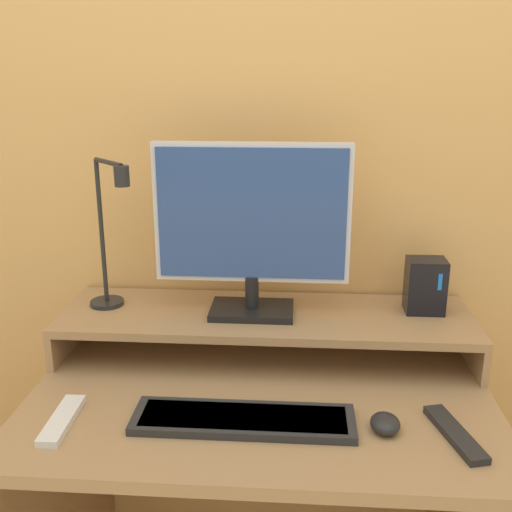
# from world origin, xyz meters

# --- Properties ---
(wall_back) EXTENTS (6.00, 0.05, 2.50)m
(wall_back) POSITION_xyz_m (0.00, 0.75, 1.25)
(wall_back) COLOR #E5AD60
(wall_back) RESTS_ON ground_plane
(desk) EXTENTS (1.09, 0.72, 0.77)m
(desk) POSITION_xyz_m (0.00, 0.36, 0.53)
(desk) COLOR #A87F51
(desk) RESTS_ON ground_plane
(monitor_shelf) EXTENTS (1.09, 0.32, 0.11)m
(monitor_shelf) POSITION_xyz_m (0.00, 0.56, 0.87)
(monitor_shelf) COLOR #A87F51
(monitor_shelf) RESTS_ON desk
(monitor) EXTENTS (0.50, 0.14, 0.45)m
(monitor) POSITION_xyz_m (-0.04, 0.55, 1.13)
(monitor) COLOR black
(monitor) RESTS_ON monitor_shelf
(desk_lamp) EXTENTS (0.16, 0.16, 0.40)m
(desk_lamp) POSITION_xyz_m (-0.41, 0.55, 1.07)
(desk_lamp) COLOR black
(desk_lamp) RESTS_ON monitor_shelf
(router_dock) EXTENTS (0.10, 0.08, 0.15)m
(router_dock) POSITION_xyz_m (0.42, 0.60, 0.96)
(router_dock) COLOR black
(router_dock) RESTS_ON monitor_shelf
(keyboard) EXTENTS (0.48, 0.13, 0.02)m
(keyboard) POSITION_xyz_m (-0.03, 0.21, 0.78)
(keyboard) COLOR #282828
(keyboard) RESTS_ON desk
(mouse) EXTENTS (0.06, 0.08, 0.03)m
(mouse) POSITION_xyz_m (0.27, 0.20, 0.79)
(mouse) COLOR black
(mouse) RESTS_ON desk
(remote_control) EXTENTS (0.05, 0.19, 0.02)m
(remote_control) POSITION_xyz_m (-0.42, 0.18, 0.78)
(remote_control) COLOR white
(remote_control) RESTS_ON desk
(remote_secondary) EXTENTS (0.09, 0.21, 0.02)m
(remote_secondary) POSITION_xyz_m (0.41, 0.19, 0.78)
(remote_secondary) COLOR black
(remote_secondary) RESTS_ON desk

